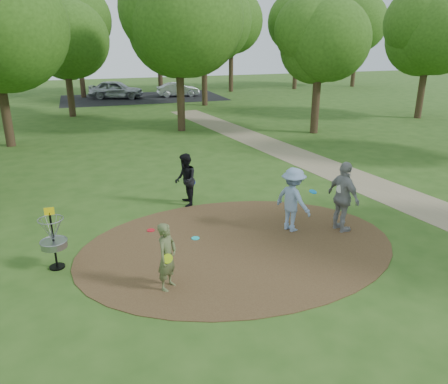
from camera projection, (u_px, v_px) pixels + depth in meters
name	position (u px, v px, depth m)	size (l,w,h in m)	color
ground	(238.00, 246.00, 11.49)	(100.00, 100.00, 0.00)	#2D5119
dirt_clearing	(238.00, 245.00, 11.49)	(8.40, 8.40, 0.02)	#47301C
footpath	(393.00, 194.00, 15.21)	(2.00, 40.00, 0.01)	#8C7A5B
parking_lot	(143.00, 98.00, 38.87)	(14.00, 8.00, 0.01)	black
player_observer_with_disc	(167.00, 257.00, 9.31)	(0.65, 0.66, 1.54)	#566037
player_throwing_with_disc	(293.00, 200.00, 12.12)	(1.33, 1.36, 1.84)	#819AC1
player_walking_with_disc	(185.00, 180.00, 13.98)	(0.75, 0.91, 1.72)	black
player_waiting_with_disc	(343.00, 197.00, 12.06)	(0.65, 1.24, 2.02)	gray
disc_ground_cyan	(195.00, 238.00, 11.86)	(0.22, 0.22, 0.02)	#1AD2D6
disc_ground_red	(151.00, 230.00, 12.34)	(0.22, 0.22, 0.02)	red
car_left	(116.00, 89.00, 38.12)	(1.86, 4.61, 1.57)	#9EA2A6
car_right	(178.00, 90.00, 39.47)	(1.30, 3.73, 1.23)	#A0A5A8
disc_golf_basket	(53.00, 234.00, 10.12)	(0.63, 0.63, 1.54)	black
tree_ring	(184.00, 35.00, 19.26)	(36.92, 45.37, 9.24)	#332316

